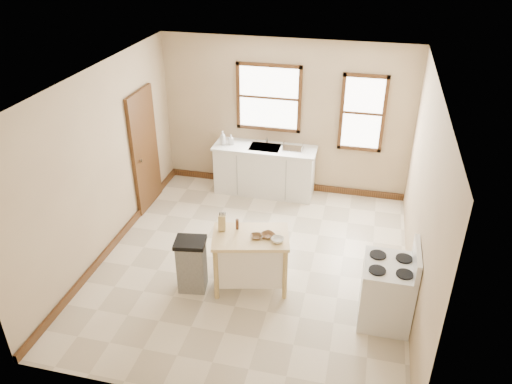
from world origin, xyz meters
TOP-DOWN VIEW (x-y plane):
  - floor at (0.00, 0.00)m, footprint 5.00×5.00m
  - ceiling at (0.00, 0.00)m, footprint 5.00×5.00m
  - wall_back at (0.00, 2.50)m, footprint 4.50×0.04m
  - wall_left at (-2.25, 0.00)m, footprint 0.04×5.00m
  - wall_right at (2.25, 0.00)m, footprint 0.04×5.00m
  - window_main at (-0.30, 2.48)m, footprint 1.17×0.06m
  - window_side at (1.35, 2.48)m, footprint 0.77×0.06m
  - door_left at (-2.21, 1.30)m, footprint 0.06×0.90m
  - baseboard_back at (0.00, 2.47)m, footprint 4.50×0.04m
  - baseboard_left at (-2.22, 0.00)m, footprint 0.04×5.00m
  - sink_counter at (-0.30, 2.20)m, footprint 1.86×0.62m
  - faucet at (-0.30, 2.38)m, footprint 0.03×0.03m
  - soap_bottle_a at (-1.07, 2.14)m, footprint 0.11×0.11m
  - soap_bottle_b at (-0.92, 2.18)m, footprint 0.11×0.11m
  - dish_rack at (0.21, 2.23)m, footprint 0.42×0.36m
  - kitchen_island at (0.10, -0.49)m, footprint 1.14×0.87m
  - knife_block at (-0.31, -0.43)m, footprint 0.12×0.12m
  - pepper_grinder at (-0.12, -0.37)m, footprint 0.05×0.05m
  - bowl_a at (0.19, -0.52)m, footprint 0.19×0.19m
  - bowl_b at (0.33, -0.45)m, footprint 0.25×0.25m
  - bowl_c at (0.48, -0.54)m, footprint 0.24×0.24m
  - trash_bin at (-0.67, -0.73)m, footprint 0.46×0.40m
  - gas_stove at (1.92, -0.74)m, footprint 0.69×0.70m

SIDE VIEW (x-z plane):
  - floor at x=0.00m, z-range 0.00..0.00m
  - baseboard_back at x=0.00m, z-range 0.00..0.12m
  - baseboard_left at x=-2.22m, z-range 0.00..0.12m
  - trash_bin at x=-0.67m, z-range 0.00..0.80m
  - kitchen_island at x=0.10m, z-range 0.00..0.83m
  - sink_counter at x=-0.30m, z-range 0.00..0.92m
  - gas_stove at x=1.92m, z-range 0.00..1.13m
  - bowl_a at x=0.19m, z-range 0.83..0.87m
  - bowl_b at x=0.33m, z-range 0.83..0.88m
  - bowl_c at x=0.48m, z-range 0.83..0.89m
  - pepper_grinder at x=-0.12m, z-range 0.83..0.98m
  - knife_block at x=-0.31m, z-range 0.83..1.03m
  - dish_rack at x=0.21m, z-range 0.92..1.01m
  - soap_bottle_b at x=-0.92m, z-range 0.92..1.10m
  - faucet at x=-0.30m, z-range 0.92..1.14m
  - soap_bottle_a at x=-1.07m, z-range 0.92..1.18m
  - door_left at x=-2.21m, z-range 0.00..2.10m
  - wall_back at x=0.00m, z-range 0.00..2.80m
  - wall_left at x=-2.25m, z-range 0.00..2.80m
  - wall_right at x=2.25m, z-range 0.00..2.80m
  - window_side at x=1.35m, z-range 0.92..2.29m
  - window_main at x=-0.30m, z-range 1.14..2.36m
  - ceiling at x=0.00m, z-range 2.80..2.80m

